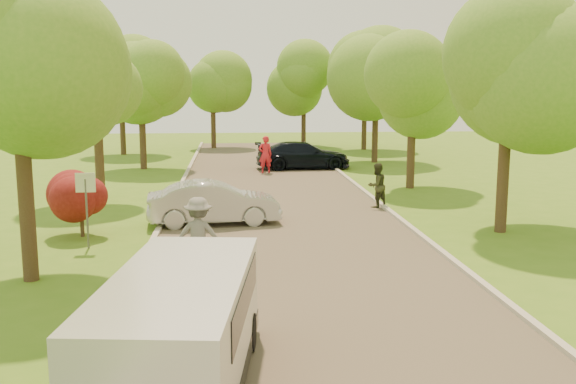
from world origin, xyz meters
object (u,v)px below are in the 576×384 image
object	(u,v)px
longboard	(200,274)
skateboarder	(199,236)
person_olive	(377,185)
minivan	(180,331)
silver_sedan	(214,203)
dark_sedan	(303,155)
person_striped	(265,155)
street_sign	(86,194)

from	to	relation	value
longboard	skateboarder	size ratio (longest dim) A/B	0.52
skateboarder	person_olive	xyz separation A→B (m)	(6.30, 8.66, -0.20)
minivan	silver_sedan	distance (m)	12.01
dark_sedan	person_striped	size ratio (longest dim) A/B	2.64
skateboarder	person_striped	size ratio (longest dim) A/B	0.94
street_sign	silver_sedan	size ratio (longest dim) A/B	0.49
dark_sedan	longboard	xyz separation A→B (m)	(-4.80, -20.51, -0.66)
person_striped	skateboarder	bearing A→B (deg)	72.00
minivan	person_striped	bearing A→B (deg)	91.16
street_sign	person_olive	size ratio (longest dim) A/B	1.28
street_sign	minivan	world-z (taller)	street_sign
street_sign	person_olive	distance (m)	11.05
longboard	person_olive	distance (m)	10.73
silver_sedan	person_striped	distance (m)	12.84
street_sign	minivan	bearing A→B (deg)	-69.91
minivan	silver_sedan	world-z (taller)	minivan
street_sign	skateboarder	world-z (taller)	street_sign
person_olive	minivan	bearing A→B (deg)	35.79
silver_sedan	skateboarder	world-z (taller)	skateboarder
minivan	person_striped	world-z (taller)	person_striped
longboard	dark_sedan	bearing A→B (deg)	-97.91
silver_sedan	person_olive	size ratio (longest dim) A/B	2.58
minivan	silver_sedan	size ratio (longest dim) A/B	1.17
dark_sedan	skateboarder	world-z (taller)	skateboarder
silver_sedan	longboard	distance (m)	6.24
dark_sedan	longboard	bearing A→B (deg)	163.78
longboard	person_olive	world-z (taller)	person_olive
silver_sedan	skateboarder	bearing A→B (deg)	172.46
minivan	longboard	distance (m)	5.87
street_sign	longboard	distance (m)	4.85
street_sign	longboard	bearing A→B (deg)	-44.44
street_sign	skateboarder	size ratio (longest dim) A/B	1.16
minivan	person_olive	bearing A→B (deg)	73.65
longboard	person_olive	size ratio (longest dim) A/B	0.57
silver_sedan	street_sign	bearing A→B (deg)	124.62
minivan	dark_sedan	bearing A→B (deg)	86.85
skateboarder	dark_sedan	bearing A→B (deg)	-97.91
street_sign	person_olive	bearing A→B (deg)	29.46
street_sign	dark_sedan	size ratio (longest dim) A/B	0.41
street_sign	minivan	xyz separation A→B (m)	(3.31, -9.04, -0.59)
dark_sedan	person_olive	distance (m)	11.95
person_striped	person_olive	bearing A→B (deg)	99.87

